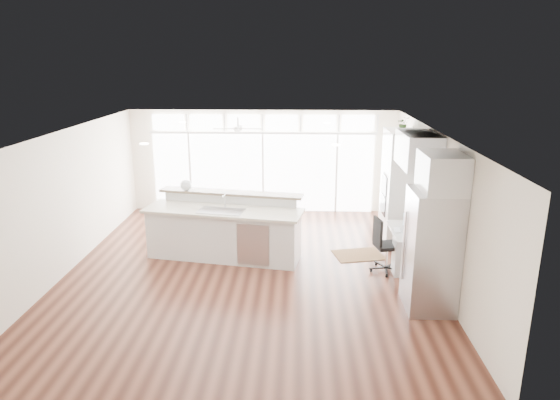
{
  "coord_description": "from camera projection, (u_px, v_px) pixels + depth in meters",
  "views": [
    {
      "loc": [
        0.95,
        -8.96,
        4.02
      ],
      "look_at": [
        0.58,
        0.6,
        1.26
      ],
      "focal_mm": 32.0,
      "sensor_mm": 36.0,
      "label": 1
    }
  ],
  "objects": [
    {
      "name": "framed_photos",
      "position": [
        422.0,
        191.0,
        10.12
      ],
      "size": [
        0.06,
        0.22,
        0.8
      ],
      "primitive_type": "cube",
      "color": "black",
      "rests_on": "wall_right"
    },
    {
      "name": "rug",
      "position": [
        358.0,
        255.0,
        10.49
      ],
      "size": [
        1.13,
        0.92,
        0.01
      ],
      "primitive_type": "cube",
      "rotation": [
        0.0,
        0.0,
        0.23
      ],
      "color": "#3D2513",
      "rests_on": "floor"
    },
    {
      "name": "oven_cabinet",
      "position": [
        399.0,
        187.0,
        11.02
      ],
      "size": [
        0.64,
        1.2,
        2.5
      ],
      "primitive_type": "cube",
      "color": "silver",
      "rests_on": "floor"
    },
    {
      "name": "monitor",
      "position": [
        407.0,
        222.0,
        9.67
      ],
      "size": [
        0.08,
        0.43,
        0.36
      ],
      "primitive_type": "cube",
      "rotation": [
        0.0,
        0.0,
        -0.03
      ],
      "color": "black",
      "rests_on": "desk_nook"
    },
    {
      "name": "wall_front",
      "position": [
        212.0,
        306.0,
        5.54
      ],
      "size": [
        7.0,
        0.04,
        2.7
      ],
      "primitive_type": "cube",
      "color": "white",
      "rests_on": "floor"
    },
    {
      "name": "recessed_lights",
      "position": [
        248.0,
        132.0,
        9.2
      ],
      "size": [
        3.4,
        3.0,
        0.02
      ],
      "primitive_type": "cube",
      "color": "silver",
      "rests_on": "ceiling"
    },
    {
      "name": "glass_wall",
      "position": [
        263.0,
        173.0,
        13.25
      ],
      "size": [
        5.8,
        0.06,
        2.08
      ],
      "primitive_type": "cube",
      "color": "white",
      "rests_on": "wall_back"
    },
    {
      "name": "desk_nook",
      "position": [
        409.0,
        249.0,
        9.82
      ],
      "size": [
        0.72,
        1.3,
        0.76
      ],
      "primitive_type": "cube",
      "color": "silver",
      "rests_on": "floor"
    },
    {
      "name": "ceiling",
      "position": [
        247.0,
        133.0,
        9.01
      ],
      "size": [
        7.0,
        8.0,
        0.02
      ],
      "primitive_type": "cube",
      "color": "white",
      "rests_on": "wall_back"
    },
    {
      "name": "transom_row",
      "position": [
        263.0,
        123.0,
        12.88
      ],
      "size": [
        5.9,
        0.06,
        0.4
      ],
      "primitive_type": "cube",
      "color": "white",
      "rests_on": "wall_back"
    },
    {
      "name": "ceiling_fan",
      "position": [
        238.0,
        124.0,
        11.77
      ],
      "size": [
        1.16,
        1.16,
        0.32
      ],
      "primitive_type": "cube",
      "color": "silver",
      "rests_on": "ceiling"
    },
    {
      "name": "office_chair",
      "position": [
        387.0,
        245.0,
        9.57
      ],
      "size": [
        0.66,
        0.62,
        1.08
      ],
      "primitive_type": "cube",
      "rotation": [
        0.0,
        0.0,
        0.21
      ],
      "color": "black",
      "rests_on": "floor"
    },
    {
      "name": "fishbowl",
      "position": [
        186.0,
        185.0,
        10.57
      ],
      "size": [
        0.3,
        0.3,
        0.24
      ],
      "primitive_type": "sphere",
      "rotation": [
        0.0,
        0.0,
        -0.33
      ],
      "color": "silver",
      "rests_on": "kitchen_island"
    },
    {
      "name": "desk_window",
      "position": [
        430.0,
        192.0,
        9.48
      ],
      "size": [
        0.04,
        0.85,
        0.85
      ],
      "primitive_type": "cube",
      "color": "white",
      "rests_on": "wall_right"
    },
    {
      "name": "floor",
      "position": [
        249.0,
        271.0,
        9.76
      ],
      "size": [
        7.0,
        8.0,
        0.02
      ],
      "primitive_type": "cube",
      "color": "#3C1B12",
      "rests_on": "ground"
    },
    {
      "name": "fridge_cabinet",
      "position": [
        442.0,
        172.0,
        7.7
      ],
      "size": [
        0.64,
        0.9,
        0.6
      ],
      "primitive_type": "cube",
      "color": "silver",
      "rests_on": "wall_right"
    },
    {
      "name": "keyboard",
      "position": [
        397.0,
        230.0,
        9.72
      ],
      "size": [
        0.14,
        0.31,
        0.01
      ],
      "primitive_type": "cube",
      "rotation": [
        0.0,
        0.0,
        -0.11
      ],
      "color": "white",
      "rests_on": "desk_nook"
    },
    {
      "name": "upper_cabinets",
      "position": [
        418.0,
        150.0,
        9.27
      ],
      "size": [
        0.64,
        1.3,
        0.64
      ],
      "primitive_type": "cube",
      "color": "silver",
      "rests_on": "wall_right"
    },
    {
      "name": "refrigerator",
      "position": [
        431.0,
        251.0,
        8.07
      ],
      "size": [
        0.76,
        0.9,
        2.0
      ],
      "primitive_type": "cube",
      "color": "#A9A9AE",
      "rests_on": "floor"
    },
    {
      "name": "wall_back",
      "position": [
        263.0,
        161.0,
        13.22
      ],
      "size": [
        7.0,
        0.04,
        2.7
      ],
      "primitive_type": "cube",
      "color": "white",
      "rests_on": "floor"
    },
    {
      "name": "kitchen_island",
      "position": [
        224.0,
        228.0,
        10.21
      ],
      "size": [
        3.39,
        1.76,
        1.28
      ],
      "primitive_type": "cube",
      "rotation": [
        0.0,
        0.0,
        -0.18
      ],
      "color": "silver",
      "rests_on": "floor"
    },
    {
      "name": "wall_left",
      "position": [
        65.0,
        202.0,
        9.51
      ],
      "size": [
        0.04,
        8.0,
        2.7
      ],
      "primitive_type": "cube",
      "color": "white",
      "rests_on": "floor"
    },
    {
      "name": "wall_right",
      "position": [
        436.0,
        206.0,
        9.25
      ],
      "size": [
        0.04,
        8.0,
        2.7
      ],
      "primitive_type": "cube",
      "color": "white",
      "rests_on": "floor"
    },
    {
      "name": "potted_plant",
      "position": [
        403.0,
        125.0,
        10.64
      ],
      "size": [
        0.27,
        0.3,
        0.23
      ],
      "primitive_type": "imported",
      "rotation": [
        0.0,
        0.0,
        -0.01
      ],
      "color": "#2F5223",
      "rests_on": "oven_cabinet"
    }
  ]
}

